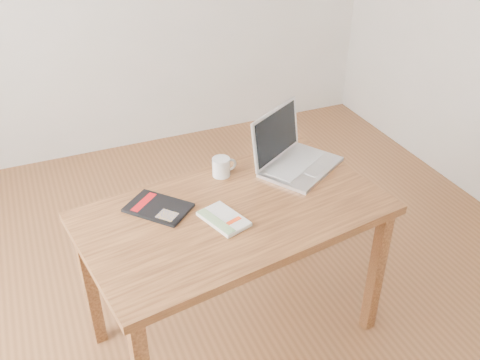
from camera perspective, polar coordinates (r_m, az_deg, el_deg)
name	(u,v)px	position (r m, az deg, el deg)	size (l,w,h in m)	color
room	(195,67)	(2.04, -4.85, 11.88)	(4.04, 4.04, 2.70)	brown
desk	(235,226)	(2.32, -0.56, -4.95)	(1.38, 0.92, 0.75)	brown
white_guidebook	(224,219)	(2.20, -1.75, -4.18)	(0.19, 0.24, 0.02)	silver
black_guidebook	(158,208)	(2.29, -8.71, -2.93)	(0.30, 0.31, 0.01)	black
laptop	(292,155)	(2.55, 5.58, 2.66)	(0.48, 0.45, 0.27)	silver
coffee_mug	(222,167)	(2.47, -1.96, 1.45)	(0.12, 0.08, 0.09)	white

